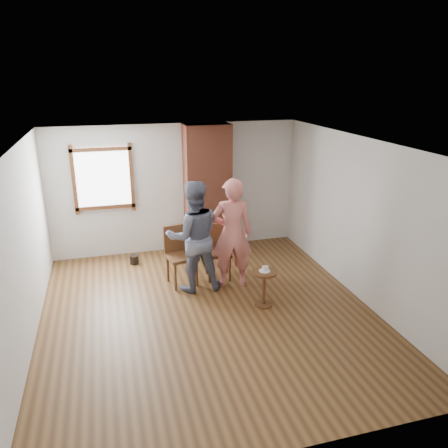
{
  "coord_description": "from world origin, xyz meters",
  "views": [
    {
      "loc": [
        -1.36,
        -5.78,
        3.52
      ],
      "look_at": [
        0.47,
        0.8,
        1.15
      ],
      "focal_mm": 35.0,
      "sensor_mm": 36.0,
      "label": 1
    }
  ],
  "objects_px": {
    "side_table": "(264,282)",
    "man": "(194,237)",
    "person_pink": "(232,233)",
    "dining_chair_right": "(217,248)",
    "dining_chair_left": "(180,252)",
    "stoneware_crock": "(175,243)"
  },
  "relations": [
    {
      "from": "stoneware_crock",
      "to": "dining_chair_right",
      "type": "relative_size",
      "value": 0.53
    },
    {
      "from": "side_table",
      "to": "dining_chair_right",
      "type": "bearing_deg",
      "value": 109.18
    },
    {
      "from": "dining_chair_right",
      "to": "person_pink",
      "type": "distance_m",
      "value": 0.61
    },
    {
      "from": "dining_chair_right",
      "to": "side_table",
      "type": "height_order",
      "value": "dining_chair_right"
    },
    {
      "from": "dining_chair_right",
      "to": "man",
      "type": "distance_m",
      "value": 0.75
    },
    {
      "from": "dining_chair_left",
      "to": "side_table",
      "type": "xyz_separation_m",
      "value": [
        1.13,
        -1.18,
        -0.18
      ]
    },
    {
      "from": "dining_chair_left",
      "to": "man",
      "type": "relative_size",
      "value": 0.54
    },
    {
      "from": "dining_chair_left",
      "to": "side_table",
      "type": "relative_size",
      "value": 1.72
    },
    {
      "from": "dining_chair_left",
      "to": "man",
      "type": "distance_m",
      "value": 0.52
    },
    {
      "from": "side_table",
      "to": "person_pink",
      "type": "bearing_deg",
      "value": 109.1
    },
    {
      "from": "side_table",
      "to": "person_pink",
      "type": "height_order",
      "value": "person_pink"
    },
    {
      "from": "stoneware_crock",
      "to": "dining_chair_left",
      "type": "distance_m",
      "value": 1.27
    },
    {
      "from": "dining_chair_left",
      "to": "side_table",
      "type": "height_order",
      "value": "dining_chair_left"
    },
    {
      "from": "side_table",
      "to": "man",
      "type": "relative_size",
      "value": 0.32
    },
    {
      "from": "person_pink",
      "to": "side_table",
      "type": "bearing_deg",
      "value": 117.2
    },
    {
      "from": "person_pink",
      "to": "stoneware_crock",
      "type": "bearing_deg",
      "value": -56.67
    },
    {
      "from": "side_table",
      "to": "man",
      "type": "distance_m",
      "value": 1.39
    },
    {
      "from": "person_pink",
      "to": "dining_chair_right",
      "type": "bearing_deg",
      "value": -62.57
    },
    {
      "from": "man",
      "to": "stoneware_crock",
      "type": "bearing_deg",
      "value": -86.11
    },
    {
      "from": "dining_chair_left",
      "to": "person_pink",
      "type": "xyz_separation_m",
      "value": [
        0.84,
        -0.35,
        0.38
      ]
    },
    {
      "from": "stoneware_crock",
      "to": "dining_chair_right",
      "type": "distance_m",
      "value": 1.33
    },
    {
      "from": "stoneware_crock",
      "to": "dining_chair_left",
      "type": "relative_size",
      "value": 0.5
    }
  ]
}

